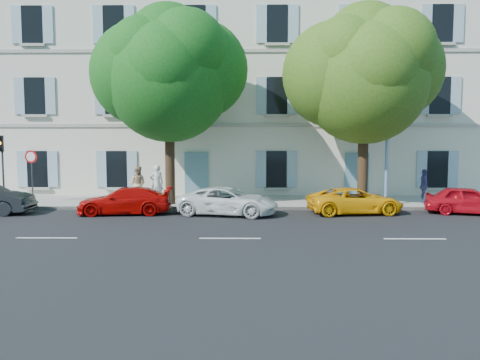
{
  "coord_description": "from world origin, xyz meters",
  "views": [
    {
      "loc": [
        0.51,
        -18.98,
        3.19
      ],
      "look_at": [
        0.25,
        2.0,
        1.4
      ],
      "focal_mm": 35.0,
      "sensor_mm": 36.0,
      "label": 1
    }
  ],
  "objects_px": {
    "car_red_coupe": "(125,201)",
    "car_yellow_supercar": "(355,201)",
    "car_red_hatchback": "(468,200)",
    "road_sign": "(32,166)",
    "street_lamp": "(389,109)",
    "pedestrian_b": "(137,184)",
    "tree_left": "(169,80)",
    "pedestrian_a": "(157,183)",
    "pedestrian_c": "(424,186)",
    "car_white_coupe": "(228,201)",
    "tree_right": "(365,81)",
    "traffic_light": "(1,155)"
  },
  "relations": [
    {
      "from": "car_white_coupe",
      "to": "pedestrian_a",
      "type": "xyz_separation_m",
      "value": [
        -3.65,
        3.22,
        0.46
      ]
    },
    {
      "from": "tree_right",
      "to": "pedestrian_a",
      "type": "height_order",
      "value": "tree_right"
    },
    {
      "from": "road_sign",
      "to": "street_lamp",
      "type": "distance_m",
      "value": 16.8
    },
    {
      "from": "car_white_coupe",
      "to": "road_sign",
      "type": "relative_size",
      "value": 1.67
    },
    {
      "from": "pedestrian_c",
      "to": "car_white_coupe",
      "type": "bearing_deg",
      "value": 124.76
    },
    {
      "from": "tree_right",
      "to": "street_lamp",
      "type": "height_order",
      "value": "tree_right"
    },
    {
      "from": "car_red_hatchback",
      "to": "tree_left",
      "type": "distance_m",
      "value": 14.43
    },
    {
      "from": "car_white_coupe",
      "to": "street_lamp",
      "type": "xyz_separation_m",
      "value": [
        7.32,
        1.81,
        3.99
      ]
    },
    {
      "from": "road_sign",
      "to": "pedestrian_b",
      "type": "distance_m",
      "value": 4.93
    },
    {
      "from": "tree_right",
      "to": "tree_left",
      "type": "bearing_deg",
      "value": 177.91
    },
    {
      "from": "car_yellow_supercar",
      "to": "tree_left",
      "type": "relative_size",
      "value": 0.45
    },
    {
      "from": "pedestrian_c",
      "to": "pedestrian_a",
      "type": "bearing_deg",
      "value": 106.27
    },
    {
      "from": "car_red_hatchback",
      "to": "pedestrian_a",
      "type": "bearing_deg",
      "value": 95.52
    },
    {
      "from": "car_white_coupe",
      "to": "road_sign",
      "type": "xyz_separation_m",
      "value": [
        -9.28,
        1.95,
        1.4
      ]
    },
    {
      "from": "car_red_hatchback",
      "to": "car_yellow_supercar",
      "type": "bearing_deg",
      "value": 106.41
    },
    {
      "from": "car_white_coupe",
      "to": "pedestrian_c",
      "type": "relative_size",
      "value": 2.61
    },
    {
      "from": "traffic_light",
      "to": "pedestrian_b",
      "type": "bearing_deg",
      "value": 6.99
    },
    {
      "from": "tree_left",
      "to": "tree_right",
      "type": "height_order",
      "value": "tree_left"
    },
    {
      "from": "tree_left",
      "to": "traffic_light",
      "type": "height_order",
      "value": "tree_left"
    },
    {
      "from": "car_red_coupe",
      "to": "tree_right",
      "type": "bearing_deg",
      "value": 95.9
    },
    {
      "from": "car_red_hatchback",
      "to": "pedestrian_a",
      "type": "height_order",
      "value": "pedestrian_a"
    },
    {
      "from": "pedestrian_a",
      "to": "pedestrian_c",
      "type": "xyz_separation_m",
      "value": [
        13.09,
        -0.33,
        -0.09
      ]
    },
    {
      "from": "road_sign",
      "to": "tree_left",
      "type": "bearing_deg",
      "value": 3.92
    },
    {
      "from": "car_red_coupe",
      "to": "car_yellow_supercar",
      "type": "xyz_separation_m",
      "value": [
        9.97,
        0.24,
        -0.01
      ]
    },
    {
      "from": "car_white_coupe",
      "to": "car_yellow_supercar",
      "type": "height_order",
      "value": "car_white_coupe"
    },
    {
      "from": "car_red_hatchback",
      "to": "road_sign",
      "type": "bearing_deg",
      "value": 102.5
    },
    {
      "from": "car_red_hatchback",
      "to": "pedestrian_a",
      "type": "xyz_separation_m",
      "value": [
        -14.02,
        2.92,
        0.45
      ]
    },
    {
      "from": "tree_left",
      "to": "pedestrian_a",
      "type": "distance_m",
      "value": 5.08
    },
    {
      "from": "tree_left",
      "to": "road_sign",
      "type": "xyz_separation_m",
      "value": [
        -6.44,
        -0.44,
        -4.01
      ]
    },
    {
      "from": "car_white_coupe",
      "to": "road_sign",
      "type": "height_order",
      "value": "road_sign"
    },
    {
      "from": "tree_right",
      "to": "car_red_coupe",
      "type": "bearing_deg",
      "value": -169.85
    },
    {
      "from": "traffic_light",
      "to": "pedestrian_b",
      "type": "distance_m",
      "value": 6.44
    },
    {
      "from": "pedestrian_a",
      "to": "pedestrian_c",
      "type": "distance_m",
      "value": 13.09
    },
    {
      "from": "car_red_hatchback",
      "to": "traffic_light",
      "type": "bearing_deg",
      "value": 102.49
    },
    {
      "from": "car_red_hatchback",
      "to": "tree_left",
      "type": "xyz_separation_m",
      "value": [
        -13.22,
        2.08,
        5.4
      ]
    },
    {
      "from": "road_sign",
      "to": "pedestrian_c",
      "type": "bearing_deg",
      "value": 2.89
    },
    {
      "from": "car_red_coupe",
      "to": "tree_left",
      "type": "distance_m",
      "value": 6.08
    },
    {
      "from": "tree_left",
      "to": "road_sign",
      "type": "bearing_deg",
      "value": -176.08
    },
    {
      "from": "car_red_coupe",
      "to": "tree_right",
      "type": "xyz_separation_m",
      "value": [
        10.69,
        1.91,
        5.31
      ]
    },
    {
      "from": "car_white_coupe",
      "to": "road_sign",
      "type": "bearing_deg",
      "value": 90.14
    },
    {
      "from": "car_yellow_supercar",
      "to": "road_sign",
      "type": "xyz_separation_m",
      "value": [
        -14.8,
        1.57,
        1.43
      ]
    },
    {
      "from": "tree_right",
      "to": "traffic_light",
      "type": "relative_size",
      "value": 2.75
    },
    {
      "from": "car_red_coupe",
      "to": "road_sign",
      "type": "height_order",
      "value": "road_sign"
    },
    {
      "from": "pedestrian_b",
      "to": "street_lamp",
      "type": "bearing_deg",
      "value": 178.62
    },
    {
      "from": "road_sign",
      "to": "pedestrian_a",
      "type": "bearing_deg",
      "value": 12.76
    },
    {
      "from": "car_red_coupe",
      "to": "car_white_coupe",
      "type": "relative_size",
      "value": 0.94
    },
    {
      "from": "street_lamp",
      "to": "pedestrian_b",
      "type": "distance_m",
      "value": 12.41
    },
    {
      "from": "car_red_hatchback",
      "to": "tree_right",
      "type": "bearing_deg",
      "value": 84.35
    },
    {
      "from": "car_red_hatchback",
      "to": "road_sign",
      "type": "distance_m",
      "value": 19.77
    },
    {
      "from": "street_lamp",
      "to": "traffic_light",
      "type": "bearing_deg",
      "value": 179.17
    }
  ]
}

